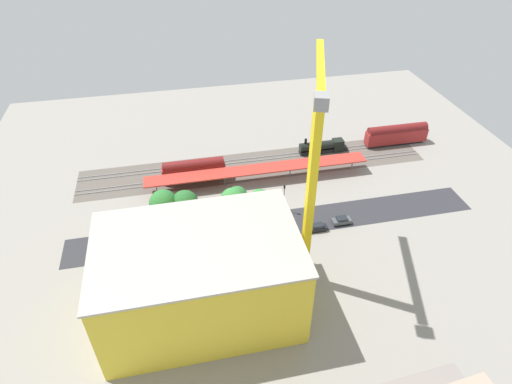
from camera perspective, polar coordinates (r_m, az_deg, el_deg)
The scene contains 23 objects.
ground_plane at distance 101.93m, azimuth 2.11°, elevation -2.40°, with size 149.11×149.11×0.00m, color gray.
rail_bed at distance 117.13m, azimuth -0.14°, elevation 3.51°, with size 93.19×13.97×0.01m, color #5B544C.
street_asphalt at distance 98.16m, azimuth 2.81°, elevation -4.26°, with size 93.19×9.00×0.01m, color #2D2D33.
track_rails at distance 117.04m, azimuth -0.14°, elevation 3.59°, with size 93.19×7.68×0.12m.
platform_canopy_near at distance 109.24m, azimuth 0.28°, elevation 3.06°, with size 57.14×4.70×3.84m.
locomotive at distance 123.83m, azimuth 9.02°, elevation 5.97°, with size 14.04×2.64×4.83m.
passenger_coach at distance 131.93m, azimuth 18.15°, elevation 7.33°, with size 18.42×2.97×6.11m.
freight_coach_far at distance 111.27m, azimuth -8.26°, elevation 2.99°, with size 16.11×2.86×5.88m.
parked_car_0 at distance 99.62m, azimuth 11.27°, elevation -3.77°, with size 4.29×1.89×1.72m.
parked_car_1 at distance 96.91m, azimuth 8.18°, elevation -4.72°, with size 4.30×1.73×1.76m.
parked_car_2 at distance 95.28m, azimuth 3.86°, elevation -5.24°, with size 4.77×1.93×1.73m.
parked_car_3 at distance 93.89m, azimuth -0.70°, elevation -5.95°, with size 4.42×1.87×1.60m.
construction_building at distance 76.24m, azimuth -7.40°, elevation -11.28°, with size 33.45×21.76×16.36m, color yellow.
construction_roof_slab at distance 70.25m, azimuth -7.94°, elevation -6.72°, with size 34.05×22.36×0.40m, color #ADA89E.
tower_crane at distance 72.68m, azimuth 7.46°, elevation 2.42°, with size 9.55×24.84×40.85m.
box_truck_0 at distance 93.28m, azimuth -10.83°, elevation -6.36°, with size 9.78×2.75×3.33m.
box_truck_1 at distance 93.31m, azimuth -0.61°, elevation -5.40°, with size 8.44×3.15×3.65m.
street_tree_0 at distance 96.66m, azimuth -3.09°, elevation -1.12°, with size 5.86×5.86×8.02m.
street_tree_1 at distance 96.76m, azimuth -12.17°, elevation -1.52°, with size 6.35×6.35×8.90m.
street_tree_2 at distance 97.35m, azimuth -2.51°, elevation -0.62°, with size 4.87×4.87×7.75m.
street_tree_3 at distance 98.14m, azimuth 0.46°, elevation -0.81°, with size 4.30×4.30×6.68m.
street_tree_4 at distance 96.71m, azimuth -9.41°, elevation -1.54°, with size 6.18×6.18×8.29m.
traffic_light at distance 98.98m, azimuth 3.74°, elevation -0.30°, with size 0.50×0.36×7.38m.
Camera 1 is at (19.95, 76.11, 64.80)m, focal length 30.14 mm.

